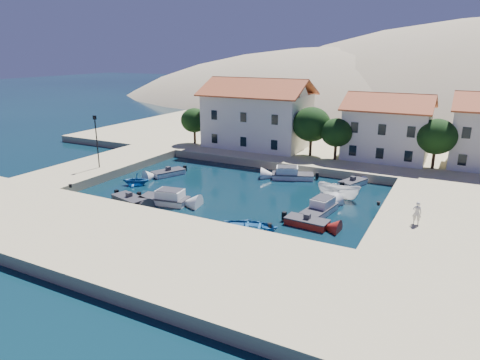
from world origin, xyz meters
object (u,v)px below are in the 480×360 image
(lamppost, at_px, (96,137))
(pedestrian, at_px, (417,213))
(cabin_cruiser_south, at_px, (164,198))
(building_left, at_px, (258,112))
(boat_east, at_px, (338,198))
(cabin_cruiser_east, at_px, (320,209))
(rowboat_south, at_px, (250,230))
(building_mid, at_px, (388,126))

(lamppost, height_order, pedestrian, lamppost)
(cabin_cruiser_south, bearing_deg, building_left, 84.58)
(boat_east, bearing_deg, building_left, 51.79)
(lamppost, distance_m, cabin_cruiser_east, 27.71)
(boat_east, bearing_deg, rowboat_south, 163.62)
(cabin_cruiser_east, distance_m, boat_east, 5.20)
(building_left, relative_size, lamppost, 2.36)
(building_left, distance_m, lamppost, 23.10)
(cabin_cruiser_east, xyz_separation_m, pedestrian, (8.32, -0.99, 1.47))
(rowboat_south, relative_size, pedestrian, 2.49)
(cabin_cruiser_south, distance_m, boat_east, 17.59)
(cabin_cruiser_south, bearing_deg, cabin_cruiser_east, 7.46)
(building_mid, distance_m, lamppost, 36.21)
(lamppost, distance_m, rowboat_south, 24.72)
(rowboat_south, distance_m, cabin_cruiser_east, 7.53)
(lamppost, relative_size, pedestrian, 3.29)
(pedestrian, bearing_deg, cabin_cruiser_south, 7.46)
(rowboat_south, xyz_separation_m, cabin_cruiser_east, (3.99, 6.36, 0.48))
(building_mid, distance_m, pedestrian, 23.16)
(building_left, xyz_separation_m, rowboat_south, (11.88, -26.45, -5.94))
(cabin_cruiser_south, xyz_separation_m, boat_east, (14.89, 9.35, -0.48))
(building_left, distance_m, building_mid, 18.04)
(lamppost, height_order, rowboat_south, lamppost)
(cabin_cruiser_south, xyz_separation_m, rowboat_south, (10.53, -2.18, -0.48))
(building_mid, xyz_separation_m, cabin_cruiser_east, (-2.13, -21.09, -4.75))
(cabin_cruiser_south, relative_size, boat_east, 1.13)
(cabin_cruiser_south, distance_m, rowboat_south, 10.76)
(building_left, relative_size, rowboat_south, 3.12)
(building_mid, height_order, boat_east, building_mid)
(building_mid, height_order, rowboat_south, building_mid)
(cabin_cruiser_south, relative_size, rowboat_south, 1.09)
(building_mid, distance_m, cabin_cruiser_east, 21.72)
(building_left, height_order, cabin_cruiser_east, building_left)
(cabin_cruiser_east, distance_m, pedestrian, 8.50)
(building_left, height_order, boat_east, building_left)
(rowboat_south, bearing_deg, building_mid, -31.24)
(cabin_cruiser_east, bearing_deg, pedestrian, -88.43)
(building_mid, height_order, pedestrian, building_mid)
(building_left, bearing_deg, boat_east, -42.57)
(building_left, xyz_separation_m, cabin_cruiser_east, (15.87, -20.09, -5.46))
(rowboat_south, bearing_deg, cabin_cruiser_east, -50.78)
(building_left, bearing_deg, pedestrian, -41.06)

